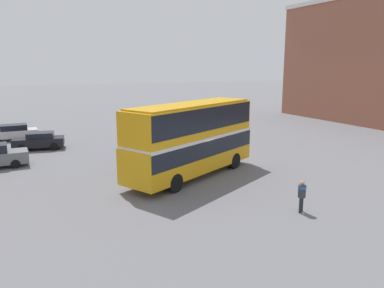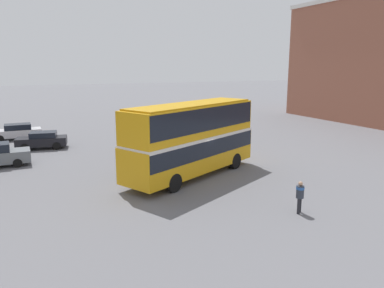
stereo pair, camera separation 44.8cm
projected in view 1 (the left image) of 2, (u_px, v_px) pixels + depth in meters
name	position (u px, v px, depth m)	size (l,w,h in m)	color
ground_plane	(191.00, 177.00, 23.64)	(240.00, 240.00, 0.00)	slate
double_decker_bus	(192.00, 135.00, 23.25)	(10.15, 6.79, 4.62)	gold
pedestrian_foreground	(302.00, 193.00, 17.74)	(0.54, 0.54, 1.57)	#232328
parked_car_kerb_near	(39.00, 141.00, 31.18)	(4.22, 2.36, 1.43)	black
parked_car_side_street	(12.00, 132.00, 35.00)	(4.42, 1.88, 1.46)	silver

